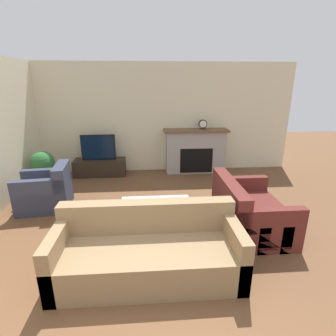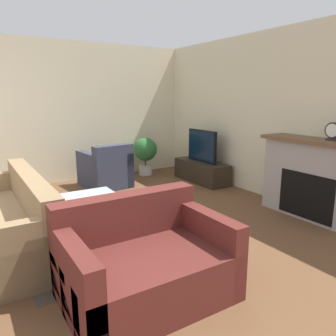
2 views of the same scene
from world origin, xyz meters
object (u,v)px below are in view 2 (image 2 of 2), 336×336
Objects in this scene: armchair_by_window at (106,171)px; coffee_table at (95,204)px; potted_plant at (145,152)px; mantel_clock at (334,131)px; couch_sectional at (6,224)px; tv at (202,146)px; couch_loveseat at (144,264)px.

armchair_by_window reaches higher than coffee_table.
mantel_clock is (3.68, 0.78, 0.73)m from potted_plant.
couch_sectional is 9.20× the size of mantel_clock.
potted_plant is (-0.43, 1.07, 0.20)m from armchair_by_window.
couch_sectional is 4.11m from mantel_clock.
tv is at bearing -177.68° from mantel_clock.
tv is at bearing 152.55° from armchair_by_window.
couch_sectional is 2.66m from armchair_by_window.
couch_loveseat is 1.68× the size of potted_plant.
potted_plant is (-2.29, 2.98, 0.21)m from couch_sectional.
mantel_clock is at bearing 11.90° from potted_plant.
couch_sectional is 1.62× the size of couch_loveseat.
armchair_by_window is at bearing 73.51° from couch_loveseat.
mantel_clock reaches higher than couch_sectional.
coffee_table is (-1.45, 0.10, 0.10)m from couch_loveseat.
couch_sectional is (1.19, -3.65, -0.43)m from tv.
tv reaches higher than potted_plant.
potted_plant is (-3.86, 2.09, 0.21)m from couch_loveseat.
couch_sectional reaches higher than potted_plant.
couch_loveseat is at bearing 66.88° from armchair_by_window.
couch_sectional is 2.71× the size of potted_plant.
couch_loveseat is 5.69× the size of mantel_clock.
armchair_by_window is 4.04× the size of mantel_clock.
couch_sectional and couch_loveseat have the same top height.
couch_loveseat is at bearing 29.48° from couch_sectional.
tv reaches higher than couch_sectional.
coffee_table is (0.13, 0.98, 0.10)m from couch_sectional.
couch_loveseat and armchair_by_window have the same top height.
tv is at bearing 108.10° from couch_sectional.
mantel_clock reaches higher than couch_loveseat.
couch_sectional is 1.98× the size of coffee_table.
couch_sectional is 1.81m from couch_loveseat.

